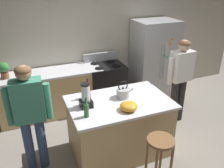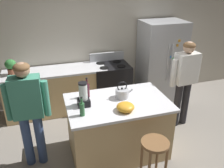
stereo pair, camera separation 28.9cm
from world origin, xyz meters
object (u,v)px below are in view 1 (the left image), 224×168
bar_stool (160,149)px  bottle_olive_oil (86,110)px  stove_range (106,84)px  blender_appliance (86,97)px  bottle_wine (88,91)px  person_by_sink_right (181,74)px  potted_plant (4,69)px  person_by_island_left (30,110)px  tea_kettle (123,93)px  refrigerator (154,60)px  mixing_bowl (129,106)px  kitchen_island (119,126)px

bar_stool → bottle_olive_oil: size_ratio=2.56×
stove_range → blender_appliance: blender_appliance is taller
stove_range → bottle_wine: bearing=-120.7°
person_by_sink_right → bottle_wine: person_by_sink_right is taller
person_by_sink_right → potted_plant: 3.18m
bottle_olive_oil → bottle_wine: size_ratio=0.87×
bar_stool → stove_range: bearing=87.6°
stove_range → person_by_sink_right: (1.03, -1.14, 0.51)m
person_by_island_left → potted_plant: size_ratio=5.38×
bottle_wine → tea_kettle: (0.50, -0.18, -0.04)m
bar_stool → blender_appliance: (-0.75, 0.81, 0.52)m
refrigerator → bottle_olive_oil: (-2.06, -1.72, 0.14)m
blender_appliance → tea_kettle: blender_appliance is taller
bottle_olive_oil → tea_kettle: 0.74m
bar_stool → blender_appliance: bearing=132.6°
refrigerator → mixing_bowl: 2.30m
bar_stool → bottle_olive_oil: (-0.81, 0.56, 0.47)m
potted_plant → bottle_wine: 1.74m
person_by_sink_right → tea_kettle: (-1.27, -0.29, 0.01)m
stove_range → person_by_island_left: 2.20m
bottle_wine → person_by_island_left: bearing=-168.9°
person_by_sink_right → blender_appliance: bearing=-169.3°
kitchen_island → blender_appliance: (-0.50, 0.03, 0.61)m
tea_kettle → mixing_bowl: bearing=-102.1°
person_by_sink_right → blender_appliance: (-1.87, -0.35, 0.09)m
tea_kettle → person_by_sink_right: bearing=12.7°
kitchen_island → bar_stool: kitchen_island is taller
potted_plant → mixing_bowl: bearing=-48.8°
blender_appliance → tea_kettle: bearing=6.1°
potted_plant → tea_kettle: size_ratio=1.09×
refrigerator → person_by_sink_right: (-0.12, -1.12, 0.10)m
kitchen_island → bottle_olive_oil: 0.83m
person_by_island_left → bottle_olive_oil: 0.76m
person_by_island_left → mixing_bowl: size_ratio=6.50×
refrigerator → kitchen_island: bearing=-134.8°
blender_appliance → bar_stool: bearing=-47.4°
kitchen_island → blender_appliance: blender_appliance is taller
kitchen_island → bar_stool: size_ratio=2.14×
stove_range → bottle_olive_oil: bottle_olive_oil is taller
potted_plant → tea_kettle: bearing=-40.9°
kitchen_island → mixing_bowl: (0.02, -0.27, 0.51)m
refrigerator → bottle_olive_oil: bearing=-140.1°
person_by_island_left → potted_plant: 1.48m
bar_stool → person_by_island_left: bearing=149.5°
bar_stool → bottle_wine: bearing=121.5°
stove_range → bottle_wine: size_ratio=3.45×
potted_plant → mixing_bowl: 2.43m
mixing_bowl → tea_kettle: (0.08, 0.37, 0.02)m
blender_appliance → bottle_wine: 0.26m
potted_plant → blender_appliance: 1.86m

